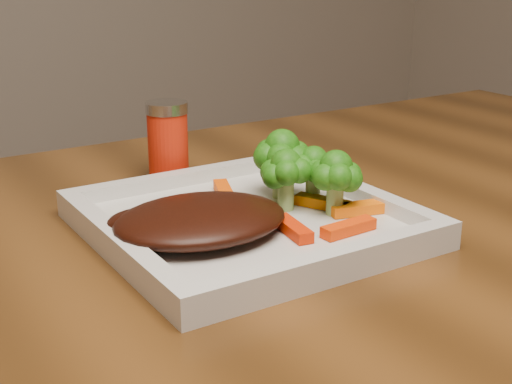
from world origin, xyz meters
TOP-DOWN VIEW (x-y plane):
  - plate at (-0.08, 0.07)m, footprint 0.27×0.27m
  - steak at (-0.14, 0.06)m, footprint 0.16×0.13m
  - broccoli_0 at (-0.02, 0.11)m, footprint 0.07×0.07m
  - broccoli_1 at (-0.00, 0.08)m, footprint 0.07×0.07m
  - broccoli_2 at (-0.00, 0.04)m, footprint 0.06×0.06m
  - broccoli_3 at (-0.04, 0.08)m, footprint 0.07×0.07m
  - carrot_0 at (-0.02, -0.00)m, footprint 0.05×0.02m
  - carrot_1 at (0.02, 0.03)m, footprint 0.06×0.03m
  - carrot_2 at (-0.07, 0.02)m, footprint 0.02×0.06m
  - carrot_4 at (-0.07, 0.14)m, footprint 0.03×0.05m
  - carrot_5 at (-0.00, 0.06)m, footprint 0.04×0.06m
  - spice_shaker at (-0.08, 0.25)m, footprint 0.06×0.06m

SIDE VIEW (x-z plane):
  - plate at x=-0.08m, z-range 0.75..0.76m
  - carrot_0 at x=-0.02m, z-range 0.76..0.77m
  - carrot_1 at x=0.02m, z-range 0.76..0.77m
  - carrot_2 at x=-0.07m, z-range 0.76..0.77m
  - carrot_4 at x=-0.07m, z-range 0.76..0.77m
  - carrot_5 at x=0.00m, z-range 0.76..0.77m
  - steak at x=-0.14m, z-range 0.76..0.79m
  - broccoli_2 at x=0.00m, z-range 0.76..0.82m
  - broccoli_3 at x=-0.04m, z-range 0.76..0.82m
  - broccoli_1 at x=0.00m, z-range 0.76..0.83m
  - spice_shaker at x=-0.08m, z-range 0.75..0.84m
  - broccoli_0 at x=-0.02m, z-range 0.76..0.83m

